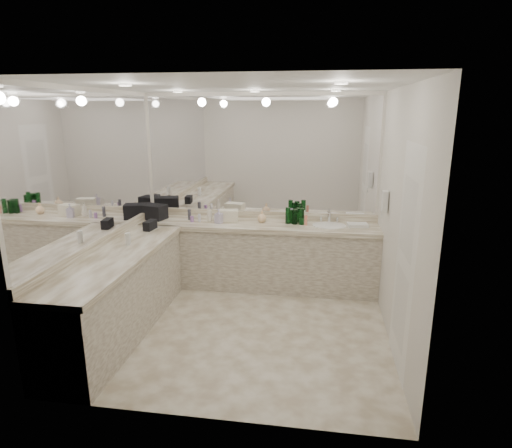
% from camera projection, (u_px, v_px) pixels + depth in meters
% --- Properties ---
extents(floor, '(3.20, 3.20, 0.00)m').
position_uv_depth(floor, '(242.00, 327.00, 4.82)').
color(floor, beige).
rests_on(floor, ground).
extents(ceiling, '(3.20, 3.20, 0.00)m').
position_uv_depth(ceiling, '(240.00, 85.00, 4.15)').
color(ceiling, white).
rests_on(ceiling, floor).
extents(wall_back, '(3.20, 0.02, 2.60)m').
position_uv_depth(wall_back, '(261.00, 190.00, 5.92)').
color(wall_back, silver).
rests_on(wall_back, floor).
extents(wall_left, '(0.02, 3.00, 2.60)m').
position_uv_depth(wall_left, '(99.00, 210.00, 4.72)').
color(wall_left, silver).
rests_on(wall_left, floor).
extents(wall_right, '(0.02, 3.00, 2.60)m').
position_uv_depth(wall_right, '(399.00, 221.00, 4.26)').
color(wall_right, silver).
rests_on(wall_right, floor).
extents(vanity_back_base, '(3.20, 0.60, 0.84)m').
position_uv_depth(vanity_back_base, '(258.00, 257.00, 5.86)').
color(vanity_back_base, beige).
rests_on(vanity_back_base, floor).
extents(vanity_back_top, '(3.20, 0.64, 0.06)m').
position_uv_depth(vanity_back_top, '(258.00, 225.00, 5.74)').
color(vanity_back_top, silver).
rests_on(vanity_back_top, vanity_back_base).
extents(vanity_left_base, '(0.60, 2.40, 0.84)m').
position_uv_depth(vanity_left_base, '(119.00, 296.00, 4.61)').
color(vanity_left_base, beige).
rests_on(vanity_left_base, floor).
extents(vanity_left_top, '(0.64, 2.42, 0.06)m').
position_uv_depth(vanity_left_top, '(116.00, 257.00, 4.50)').
color(vanity_left_top, silver).
rests_on(vanity_left_top, vanity_left_base).
extents(backsplash_back, '(3.20, 0.04, 0.10)m').
position_uv_depth(backsplash_back, '(261.00, 215.00, 5.99)').
color(backsplash_back, silver).
rests_on(backsplash_back, vanity_back_top).
extents(backsplash_left, '(0.04, 3.00, 0.10)m').
position_uv_depth(backsplash_left, '(103.00, 240.00, 4.81)').
color(backsplash_left, silver).
rests_on(backsplash_left, vanity_left_top).
extents(mirror_back, '(3.12, 0.01, 1.55)m').
position_uv_depth(mirror_back, '(261.00, 155.00, 5.79)').
color(mirror_back, white).
rests_on(mirror_back, wall_back).
extents(mirror_left, '(0.01, 2.92, 1.55)m').
position_uv_depth(mirror_left, '(96.00, 167.00, 4.59)').
color(mirror_left, white).
rests_on(mirror_left, wall_left).
extents(sink, '(0.44, 0.44, 0.03)m').
position_uv_depth(sink, '(329.00, 226.00, 5.60)').
color(sink, white).
rests_on(sink, vanity_back_top).
extents(faucet, '(0.24, 0.16, 0.14)m').
position_uv_depth(faucet, '(329.00, 217.00, 5.78)').
color(faucet, silver).
rests_on(faucet, vanity_back_top).
extents(wall_phone, '(0.06, 0.10, 0.24)m').
position_uv_depth(wall_phone, '(385.00, 201.00, 4.92)').
color(wall_phone, white).
rests_on(wall_phone, wall_right).
extents(door, '(0.02, 0.82, 2.10)m').
position_uv_depth(door, '(404.00, 261.00, 3.85)').
color(door, white).
rests_on(door, wall_right).
extents(black_toiletry_bag, '(0.40, 0.31, 0.20)m').
position_uv_depth(black_toiletry_bag, '(153.00, 212.00, 5.94)').
color(black_toiletry_bag, black).
rests_on(black_toiletry_bag, vanity_back_top).
extents(black_bag_spill, '(0.12, 0.22, 0.11)m').
position_uv_depth(black_bag_spill, '(150.00, 225.00, 5.40)').
color(black_bag_spill, black).
rests_on(black_bag_spill, vanity_left_top).
extents(cream_cosmetic_case, '(0.29, 0.21, 0.15)m').
position_uv_depth(cream_cosmetic_case, '(228.00, 215.00, 5.83)').
color(cream_cosmetic_case, '#EDE5C8').
rests_on(cream_cosmetic_case, vanity_back_top).
extents(hand_towel, '(0.27, 0.20, 0.04)m').
position_uv_depth(hand_towel, '(358.00, 225.00, 5.56)').
color(hand_towel, white).
rests_on(hand_towel, vanity_back_top).
extents(lotion_left, '(0.06, 0.06, 0.14)m').
position_uv_depth(lotion_left, '(128.00, 239.00, 4.79)').
color(lotion_left, white).
rests_on(lotion_left, vanity_left_top).
extents(soap_bottle_a, '(0.09, 0.09, 0.20)m').
position_uv_depth(soap_bottle_a, '(210.00, 214.00, 5.83)').
color(soap_bottle_a, white).
rests_on(soap_bottle_a, vanity_back_top).
extents(soap_bottle_b, '(0.11, 0.11, 0.20)m').
position_uv_depth(soap_bottle_b, '(219.00, 216.00, 5.71)').
color(soap_bottle_b, '#BDB2D2').
rests_on(soap_bottle_b, vanity_back_top).
extents(soap_bottle_c, '(0.13, 0.13, 0.16)m').
position_uv_depth(soap_bottle_c, '(262.00, 216.00, 5.76)').
color(soap_bottle_c, '#FFD29E').
rests_on(soap_bottle_c, vanity_back_top).
extents(green_bottle_0, '(0.07, 0.07, 0.22)m').
position_uv_depth(green_bottle_0, '(302.00, 216.00, 5.64)').
color(green_bottle_0, '#0F4C18').
rests_on(green_bottle_0, vanity_back_top).
extents(green_bottle_1, '(0.07, 0.07, 0.19)m').
position_uv_depth(green_bottle_1, '(299.00, 215.00, 5.77)').
color(green_bottle_1, '#0F4C18').
rests_on(green_bottle_1, vanity_back_top).
extents(green_bottle_2, '(0.07, 0.07, 0.20)m').
position_uv_depth(green_bottle_2, '(295.00, 217.00, 5.66)').
color(green_bottle_2, '#0F4C18').
rests_on(green_bottle_2, vanity_back_top).
extents(green_bottle_3, '(0.06, 0.06, 0.22)m').
position_uv_depth(green_bottle_3, '(288.00, 216.00, 5.69)').
color(green_bottle_3, '#0F4C18').
rests_on(green_bottle_3, vanity_back_top).
extents(green_bottle_4, '(0.07, 0.07, 0.18)m').
position_uv_depth(green_bottle_4, '(293.00, 217.00, 5.71)').
color(green_bottle_4, '#0F4C18').
rests_on(green_bottle_4, vanity_back_top).
extents(amenity_bottle_0, '(0.05, 0.05, 0.08)m').
position_uv_depth(amenity_bottle_0, '(192.00, 219.00, 5.79)').
color(amenity_bottle_0, '#9966B2').
rests_on(amenity_bottle_0, vanity_back_top).
extents(amenity_bottle_1, '(0.05, 0.05, 0.11)m').
position_uv_depth(amenity_bottle_1, '(290.00, 218.00, 5.78)').
color(amenity_bottle_1, '#9966B2').
rests_on(amenity_bottle_1, vanity_back_top).
extents(amenity_bottle_2, '(0.04, 0.04, 0.13)m').
position_uv_depth(amenity_bottle_2, '(306.00, 220.00, 5.61)').
color(amenity_bottle_2, '#E57F66').
rests_on(amenity_bottle_2, vanity_back_top).
extents(amenity_bottle_3, '(0.05, 0.05, 0.08)m').
position_uv_depth(amenity_bottle_3, '(302.00, 221.00, 5.69)').
color(amenity_bottle_3, white).
rests_on(amenity_bottle_3, vanity_back_top).
extents(amenity_bottle_4, '(0.04, 0.04, 0.11)m').
position_uv_depth(amenity_bottle_4, '(199.00, 218.00, 5.80)').
color(amenity_bottle_4, silver).
rests_on(amenity_bottle_4, vanity_back_top).
extents(amenity_bottle_5, '(0.05, 0.05, 0.14)m').
position_uv_depth(amenity_bottle_5, '(189.00, 215.00, 5.89)').
color(amenity_bottle_5, '#3F3F4C').
rests_on(amenity_bottle_5, vanity_back_top).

